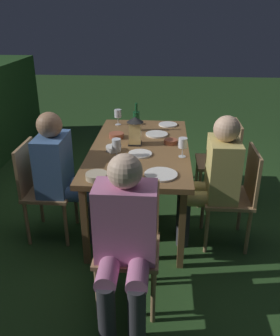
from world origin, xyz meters
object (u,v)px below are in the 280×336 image
chair_side_left_a (236,193)px  person_in_blue (62,171)px  wine_glass_a (119,164)px  wine_glass_c (118,114)px  person_in_pink (125,236)px  plate_b (140,154)px  plate_a (157,134)px  dining_table (140,152)px  bowl_dip (97,176)px  wine_glass_d (117,145)px  bowl_bread (171,141)px  chair_side_left_b (223,158)px  plate_c (168,125)px  person_in_mustard (214,176)px  bowl_olives (116,135)px  bowl_salad (113,148)px  lantern_centerpiece (135,129)px  wine_glass_b (183,144)px  green_bottle_on_table (136,120)px  chair_side_right_a (41,186)px  chair_head_near (128,238)px  plate_d (161,174)px

chair_side_left_a → person_in_blue: 1.49m
wine_glass_a → wine_glass_c: size_ratio=1.00×
person_in_pink → wine_glass_a: person_in_pink is taller
wine_glass_a → plate_b: 0.51m
person_in_pink → plate_b: size_ratio=5.56×
wine_glass_c → plate_a: (-0.32, -0.43, -0.11)m
dining_table → bowl_dip: bearing=158.9°
person_in_pink → plate_b: bearing=-0.8°
wine_glass_c → wine_glass_d: 0.94m
dining_table → chair_side_left_a: 0.94m
plate_b → bowl_bread: bowl_bread is taller
chair_side_left_b → plate_c: 0.70m
person_in_mustard → chair_side_left_a: bearing=-90.0°
person_in_blue → bowl_dip: 0.51m
chair_side_left_b → bowl_olives: size_ratio=5.97×
wine_glass_a → wine_glass_d: size_ratio=1.00×
wine_glass_a → bowl_salad: 0.58m
lantern_centerpiece → wine_glass_b: (-0.27, -0.43, -0.03)m
wine_glass_c → chair_side_left_b: bearing=-103.6°
wine_glass_a → wine_glass_d: (0.40, 0.07, 0.00)m
wine_glass_c → plate_b: size_ratio=0.82×
person_in_pink → bowl_salad: person_in_pink is taller
dining_table → green_bottle_on_table: 0.49m
bowl_olives → chair_side_right_a: bearing=135.3°
person_in_blue → lantern_centerpiece: bearing=-54.7°
person_in_blue → wine_glass_b: size_ratio=6.80×
wine_glass_a → bowl_bread: wine_glass_a is taller
chair_head_near → plate_b: bearing=-1.0°
chair_side_left_a → wine_glass_a: (-0.31, 0.94, 0.37)m
wine_glass_b → plate_d: size_ratio=0.66×
lantern_centerpiece → wine_glass_d: lantern_centerpiece is taller
chair_side_left_a → dining_table: bearing=66.0°
chair_head_near → wine_glass_c: wine_glass_c is taller
person_in_blue → wine_glass_a: size_ratio=6.80×
plate_d → chair_side_left_a: bearing=-69.5°
person_in_blue → wine_glass_c: (1.02, -0.36, 0.22)m
chair_side_left_a → green_bottle_on_table: green_bottle_on_table is taller
wine_glass_c → person_in_pink: bearing=-171.5°
person_in_mustard → wine_glass_c: (1.02, 0.93, 0.22)m
wine_glass_b → chair_head_near: bearing=156.0°
wine_glass_a → wine_glass_b: (0.46, -0.48, 0.00)m
green_bottle_on_table → wine_glass_c: size_ratio=1.72×
bowl_dip → plate_a: bearing=-21.9°
dining_table → chair_head_near: 1.10m
bowl_dip → plate_d: bearing=-78.6°
green_bottle_on_table → bowl_salad: size_ratio=2.12×
dining_table → bowl_bread: bowl_bread is taller
chair_side_left_b → wine_glass_c: size_ratio=5.15×
plate_b → plate_d: 0.45m
chair_side_left_b → plate_b: size_ratio=4.21×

